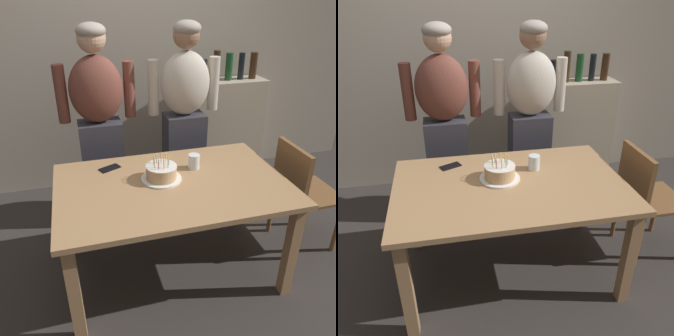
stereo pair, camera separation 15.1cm
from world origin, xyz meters
TOP-DOWN VIEW (x-y plane):
  - ground_plane at (0.00, 0.00)m, footprint 10.00×10.00m
  - back_wall at (0.00, 1.55)m, footprint 5.20×0.10m
  - dining_table at (0.00, 0.00)m, footprint 1.50×0.96m
  - birthday_cake at (-0.06, 0.07)m, footprint 0.27×0.27m
  - water_glass_near at (0.20, 0.16)m, footprint 0.08×0.08m
  - cell_phone at (-0.37, 0.31)m, footprint 0.16×0.13m
  - person_man_bearded at (-0.38, 0.80)m, footprint 0.61×0.27m
  - person_woman_cardigan at (0.34, 0.80)m, footprint 0.61×0.27m
  - dining_chair at (1.02, 0.04)m, footprint 0.42×0.42m
  - shelf_cabinet at (0.97, 1.33)m, footprint 0.78×0.30m

SIDE VIEW (x-z plane):
  - ground_plane at x=0.00m, z-range 0.00..0.00m
  - dining_chair at x=1.02m, z-range 0.08..0.95m
  - shelf_cabinet at x=0.97m, z-range -0.13..1.21m
  - dining_table at x=0.00m, z-range 0.27..1.01m
  - cell_phone at x=-0.37m, z-range 0.74..0.75m
  - birthday_cake at x=-0.06m, z-range 0.70..0.87m
  - water_glass_near at x=0.20m, z-range 0.74..0.84m
  - person_man_bearded at x=-0.38m, z-range 0.04..1.70m
  - person_woman_cardigan at x=0.34m, z-range 0.04..1.70m
  - back_wall at x=0.00m, z-range 0.00..2.60m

